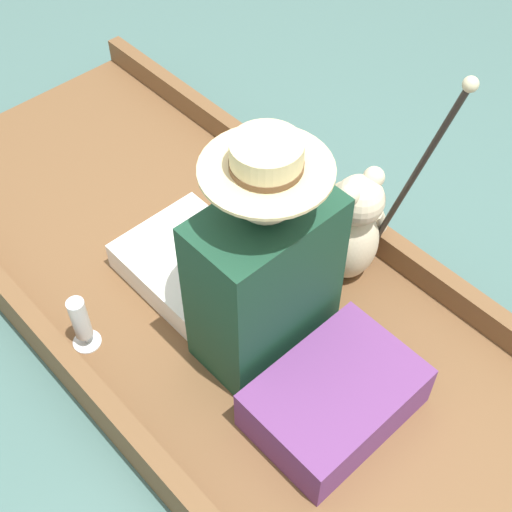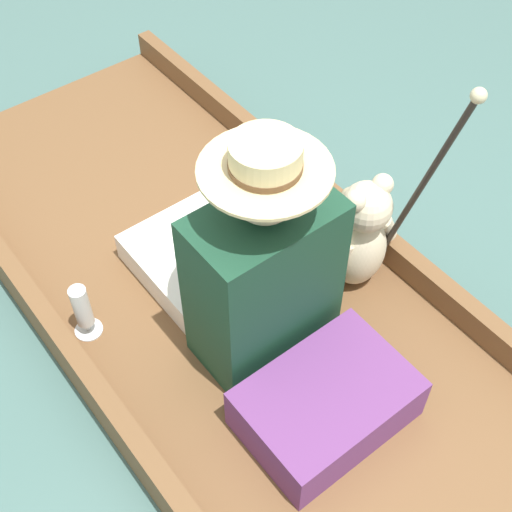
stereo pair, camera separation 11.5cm
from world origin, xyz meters
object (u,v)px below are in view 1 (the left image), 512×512
Objects in this scene: seated_person at (248,267)px; teddy_bear at (354,230)px; walking_cane at (418,170)px; wine_glass at (80,321)px.

seated_person is 1.83× the size of teddy_bear.
teddy_bear is at bearing 123.48° from walking_cane.
seated_person is at bearing -34.85° from wine_glass.
teddy_bear is at bearing -7.69° from seated_person.
seated_person is at bearing 158.07° from walking_cane.
walking_cane is (0.95, -0.51, 0.40)m from wine_glass.
walking_cane is (0.09, -0.13, 0.31)m from teddy_bear.
wine_glass is at bearing 151.66° from walking_cane.
walking_cane is at bearing -56.52° from teddy_bear.
walking_cane reaches higher than wine_glass.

